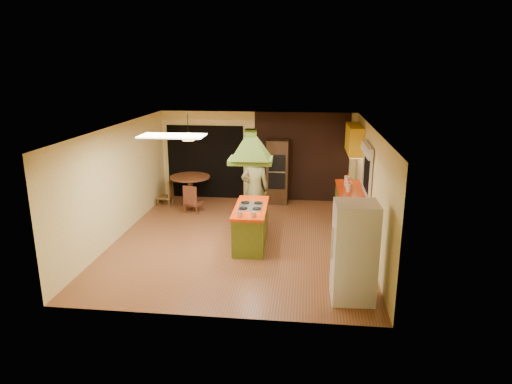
# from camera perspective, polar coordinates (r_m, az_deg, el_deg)

# --- Properties ---
(ground) EXTENTS (6.50, 6.50, 0.00)m
(ground) POSITION_cam_1_polar(r_m,az_deg,el_deg) (10.23, -1.86, -5.94)
(ground) COLOR brown
(ground) RESTS_ON ground
(room_walls) EXTENTS (5.50, 6.50, 6.50)m
(room_walls) POSITION_cam_1_polar(r_m,az_deg,el_deg) (9.84, -1.92, 0.84)
(room_walls) COLOR #FCF4B5
(room_walls) RESTS_ON ground
(ceiling_plane) EXTENTS (6.50, 6.50, 0.00)m
(ceiling_plane) POSITION_cam_1_polar(r_m,az_deg,el_deg) (9.59, -1.99, 8.08)
(ceiling_plane) COLOR silver
(ceiling_plane) RESTS_ON room_walls
(brick_panel) EXTENTS (2.64, 0.03, 2.50)m
(brick_panel) POSITION_cam_1_polar(r_m,az_deg,el_deg) (12.88, 5.71, 4.34)
(brick_panel) COLOR #381E14
(brick_panel) RESTS_ON ground
(nook_opening) EXTENTS (2.20, 0.03, 2.10)m
(nook_opening) POSITION_cam_1_polar(r_m,az_deg,el_deg) (13.24, -6.32, 3.75)
(nook_opening) COLOR black
(nook_opening) RESTS_ON ground
(right_counter) EXTENTS (0.62, 3.05, 0.92)m
(right_counter) POSITION_cam_1_polar(r_m,az_deg,el_deg) (10.59, 11.85, -2.85)
(right_counter) COLOR olive
(right_counter) RESTS_ON ground
(upper_cabinets) EXTENTS (0.34, 1.40, 0.70)m
(upper_cabinets) POSITION_cam_1_polar(r_m,az_deg,el_deg) (11.80, 12.17, 6.48)
(upper_cabinets) COLOR yellow
(upper_cabinets) RESTS_ON room_walls
(window_right) EXTENTS (0.12, 1.35, 1.06)m
(window_right) POSITION_cam_1_polar(r_m,az_deg,el_deg) (10.09, 13.76, 3.82)
(window_right) COLOR black
(window_right) RESTS_ON room_walls
(fluor_panel) EXTENTS (1.20, 0.60, 0.03)m
(fluor_panel) POSITION_cam_1_polar(r_m,az_deg,el_deg) (8.67, -10.43, 6.92)
(fluor_panel) COLOR white
(fluor_panel) RESTS_ON ceiling_plane
(kitchen_island) EXTENTS (0.73, 1.71, 0.87)m
(kitchen_island) POSITION_cam_1_polar(r_m,az_deg,el_deg) (9.82, -0.65, -4.17)
(kitchen_island) COLOR olive
(kitchen_island) RESTS_ON ground
(range_hood) EXTENTS (0.91, 0.67, 0.78)m
(range_hood) POSITION_cam_1_polar(r_m,az_deg,el_deg) (9.36, -0.68, 6.39)
(range_hood) COLOR #4D6C1B
(range_hood) RESTS_ON ceiling_plane
(man) EXTENTS (0.67, 0.45, 1.81)m
(man) POSITION_cam_1_polar(r_m,az_deg,el_deg) (10.82, -0.13, 0.33)
(man) COLOR brown
(man) RESTS_ON ground
(refrigerator) EXTENTS (0.71, 0.68, 1.67)m
(refrigerator) POSITION_cam_1_polar(r_m,az_deg,el_deg) (7.61, 12.19, -7.36)
(refrigerator) COLOR white
(refrigerator) RESTS_ON ground
(wall_oven) EXTENTS (0.59, 0.61, 1.78)m
(wall_oven) POSITION_cam_1_polar(r_m,az_deg,el_deg) (12.71, 2.72, 2.58)
(wall_oven) COLOR #432A15
(wall_oven) RESTS_ON ground
(dining_table) EXTENTS (1.09, 1.09, 0.81)m
(dining_table) POSITION_cam_1_polar(r_m,az_deg,el_deg) (12.68, -8.21, 0.93)
(dining_table) COLOR brown
(dining_table) RESTS_ON ground
(chair_left) EXTENTS (0.40, 0.40, 0.70)m
(chair_left) POSITION_cam_1_polar(r_m,az_deg,el_deg) (12.84, -11.31, -0.07)
(chair_left) COLOR brown
(chair_left) RESTS_ON ground
(chair_near) EXTENTS (0.51, 0.51, 0.75)m
(chair_near) POSITION_cam_1_polar(r_m,az_deg,el_deg) (12.07, -7.79, -0.80)
(chair_near) COLOR brown
(chair_near) RESTS_ON ground
(pendant_lamp) EXTENTS (0.36, 0.36, 0.21)m
(pendant_lamp) POSITION_cam_1_polar(r_m,az_deg,el_deg) (12.41, -8.45, 6.87)
(pendant_lamp) COLOR #FF9E3F
(pendant_lamp) RESTS_ON ceiling_plane
(canister_large) EXTENTS (0.20, 0.20, 0.24)m
(canister_large) POSITION_cam_1_polar(r_m,az_deg,el_deg) (11.27, 11.37, 1.37)
(canister_large) COLOR beige
(canister_large) RESTS_ON right_counter
(canister_medium) EXTENTS (0.17, 0.17, 0.18)m
(canister_medium) POSITION_cam_1_polar(r_m,az_deg,el_deg) (10.77, 11.59, 0.53)
(canister_medium) COLOR #FAE7C9
(canister_medium) RESTS_ON right_counter
(canister_small) EXTENTS (0.15, 0.15, 0.17)m
(canister_small) POSITION_cam_1_polar(r_m,az_deg,el_deg) (11.06, 11.46, 0.91)
(canister_small) COLOR #FFE5CD
(canister_small) RESTS_ON right_counter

